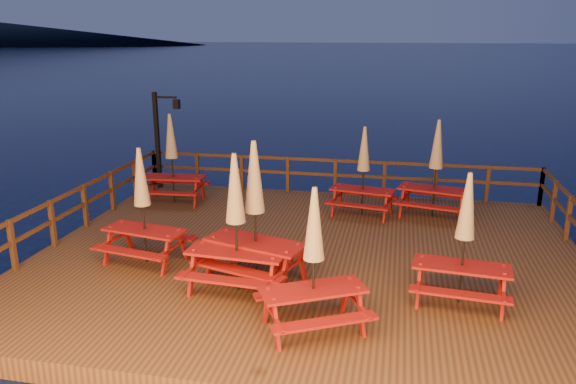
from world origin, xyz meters
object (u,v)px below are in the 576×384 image
Objects in this scene: picnic_table_0 at (314,258)px; lamp_post at (162,131)px; picnic_table_2 at (363,170)px; picnic_table_1 at (172,157)px.

lamp_post is at bearing 99.49° from picnic_table_0.
lamp_post is 1.22× the size of picnic_table_0.
picnic_table_2 is (6.34, -1.53, -0.55)m from lamp_post.
picnic_table_1 is at bearing 100.61° from picnic_table_0.
picnic_table_2 is at bearing -4.65° from picnic_table_1.
lamp_post reaches higher than picnic_table_1.
picnic_table_0 is 8.11m from picnic_table_1.
picnic_table_2 is (0.36, 6.26, -0.03)m from picnic_table_0.
lamp_post is at bearing 118.39° from picnic_table_1.
picnic_table_2 is (5.42, -0.08, -0.09)m from picnic_table_1.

